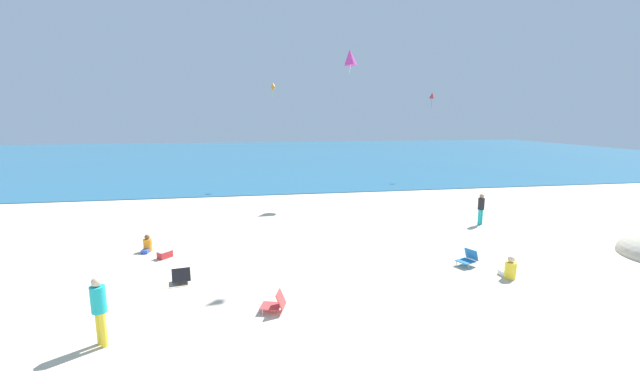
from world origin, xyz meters
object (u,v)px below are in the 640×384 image
(person_1, at_px, (481,207))
(cooler_box, at_px, (165,254))
(person_3, at_px, (99,306))
(person_4, at_px, (147,245))
(person_2, at_px, (510,270))
(kite_magenta, at_px, (350,57))
(beach_chair_far_left, at_px, (468,258))
(kite_red, at_px, (432,95))
(beach_chair_near_camera, at_px, (181,277))
(kite_orange, at_px, (273,87))
(beach_chair_mid_beach, at_px, (275,303))

(person_1, bearing_deg, cooler_box, -106.22)
(person_3, relative_size, person_4, 2.43)
(person_1, distance_m, person_2, 7.01)
(cooler_box, distance_m, person_3, 6.13)
(cooler_box, relative_size, kite_magenta, 0.39)
(person_1, relative_size, person_4, 2.26)
(beach_chair_far_left, distance_m, kite_red, 23.06)
(person_1, relative_size, kite_magenta, 1.00)
(beach_chair_near_camera, distance_m, kite_magenta, 17.81)
(person_1, bearing_deg, person_2, -49.13)
(beach_chair_far_left, height_order, kite_red, kite_red)
(person_3, distance_m, person_4, 7.02)
(person_2, bearing_deg, person_1, -27.86)
(beach_chair_near_camera, relative_size, kite_magenta, 0.42)
(person_1, distance_m, person_4, 15.44)
(beach_chair_near_camera, bearing_deg, kite_magenta, -44.00)
(person_2, xyz_separation_m, kite_orange, (-6.43, 20.26, 7.22))
(beach_chair_near_camera, xyz_separation_m, kite_magenta, (8.74, 12.82, 8.73))
(beach_chair_near_camera, xyz_separation_m, beach_chair_far_left, (9.94, -0.12, 0.03))
(beach_chair_near_camera, bearing_deg, beach_chair_far_left, -100.41)
(beach_chair_near_camera, height_order, person_4, person_4)
(beach_chair_mid_beach, relative_size, person_4, 1.12)
(cooler_box, bearing_deg, person_3, -92.53)
(beach_chair_far_left, relative_size, person_1, 0.52)
(beach_chair_mid_beach, relative_size, beach_chair_far_left, 0.96)
(person_2, bearing_deg, cooler_box, 66.83)
(person_1, bearing_deg, kite_red, 138.91)
(person_3, bearing_deg, beach_chair_far_left, 153.60)
(beach_chair_far_left, relative_size, cooler_box, 1.34)
(kite_orange, distance_m, kite_red, 13.74)
(kite_magenta, xyz_separation_m, kite_red, (9.17, 7.58, -1.86))
(person_3, height_order, kite_magenta, kite_magenta)
(beach_chair_mid_beach, relative_size, person_1, 0.50)
(beach_chair_near_camera, xyz_separation_m, person_3, (-1.28, -3.38, 0.73))
(beach_chair_near_camera, distance_m, beach_chair_far_left, 9.94)
(cooler_box, distance_m, kite_red, 26.84)
(person_4, bearing_deg, cooler_box, 54.60)
(kite_red, bearing_deg, person_1, -105.87)
(kite_magenta, bearing_deg, person_2, -82.16)
(beach_chair_near_camera, relative_size, kite_orange, 0.64)
(beach_chair_far_left, bearing_deg, cooler_box, -37.18)
(kite_orange, bearing_deg, kite_magenta, -53.49)
(beach_chair_far_left, relative_size, person_3, 0.48)
(person_4, distance_m, kite_magenta, 16.53)
(cooler_box, height_order, kite_magenta, kite_magenta)
(beach_chair_near_camera, distance_m, person_3, 3.69)
(kite_red, bearing_deg, beach_chair_mid_beach, -123.42)
(beach_chair_mid_beach, distance_m, cooler_box, 6.41)
(person_3, distance_m, kite_red, 31.17)
(beach_chair_near_camera, distance_m, kite_orange, 20.66)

